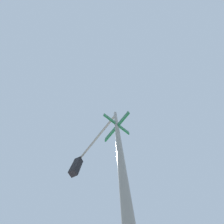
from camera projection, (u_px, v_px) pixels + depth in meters
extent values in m
cylinder|color=slate|center=(120.00, 152.00, 1.93)|extent=(0.12, 0.12, 5.96)
cylinder|color=slate|center=(97.00, 138.00, 4.67)|extent=(1.20, 2.40, 0.09)
cube|color=black|center=(76.00, 166.00, 4.46)|extent=(0.28, 0.28, 0.80)
sphere|color=red|center=(76.00, 165.00, 4.73)|extent=(0.18, 0.18, 0.18)
sphere|color=orange|center=(74.00, 169.00, 4.49)|extent=(0.18, 0.18, 0.18)
sphere|color=green|center=(72.00, 173.00, 4.25)|extent=(0.18, 0.18, 0.18)
cube|color=#0F5128|center=(117.00, 126.00, 3.17)|extent=(0.51, 1.01, 0.20)
cube|color=#0F5128|center=(116.00, 124.00, 3.38)|extent=(0.92, 0.46, 0.20)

